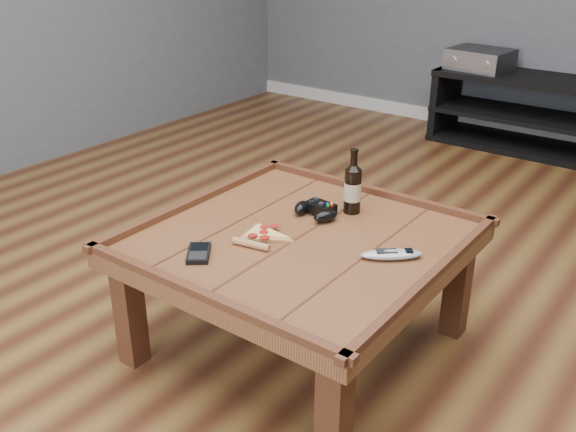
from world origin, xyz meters
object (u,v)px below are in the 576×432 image
Objects in this scene: game_controller at (316,210)px; pizza_slice at (262,236)px; coffee_table at (300,252)px; media_console at (539,116)px; beer_bottle at (353,187)px; av_receiver at (480,59)px; smartphone at (199,253)px; remote_control at (392,254)px.

pizza_slice is (-0.05, -0.26, -0.02)m from game_controller.
coffee_table is 5.39× the size of game_controller.
media_console is at bearing 94.76° from game_controller.
av_receiver is (-0.48, 2.46, 0.02)m from beer_bottle.
av_receiver is (-0.27, 3.05, 0.11)m from smartphone.
game_controller is (-0.08, -0.11, -0.07)m from beer_bottle.
coffee_table is 3.94× the size of pizza_slice.
coffee_table is 5.35× the size of remote_control.
game_controller is at bearing -75.05° from av_receiver.
pizza_slice is at bearing -94.43° from game_controller.
smartphone is 0.76× the size of remote_control.
av_receiver is (-0.77, 2.70, 0.10)m from remote_control.
beer_bottle is 0.40m from pizza_slice.
pizza_slice is 0.23m from smartphone.
game_controller is (-0.05, -2.58, 0.23)m from media_console.
coffee_table is 0.20m from game_controller.
remote_control is at bearing 6.76° from pizza_slice.
beer_bottle is 0.57× the size of av_receiver.
game_controller is at bearing 68.72° from pizza_slice.
media_console is at bearing 6.75° from av_receiver.
beer_bottle is at bearing 59.27° from pizza_slice.
remote_control is at bearing -38.72° from beer_bottle.
smartphone is at bearing -122.69° from pizza_slice.
pizza_slice is (-0.10, -2.84, 0.21)m from media_console.
game_controller is 0.39m from remote_control.
av_receiver is at bearing 156.61° from remote_control.
av_receiver is at bearing -179.36° from media_console.
av_receiver is (-0.40, 2.57, 0.09)m from game_controller.
media_console is 2.73m from remote_control.
coffee_table is at bearing -120.70° from remote_control.
media_console is at bearing 77.06° from pizza_slice.
av_receiver reaches higher than media_console.
game_controller reaches higher than remote_control.
smartphone is 0.62m from remote_control.
game_controller is 0.49m from smartphone.
media_console is 5.36× the size of pizza_slice.
media_console is 9.63× the size of smartphone.
beer_bottle is at bearing 57.94° from game_controller.
media_console is 7.32× the size of game_controller.
av_receiver is at bearing 86.14° from pizza_slice.
pizza_slice is 0.44m from remote_control.
beer_bottle is 2.51m from av_receiver.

